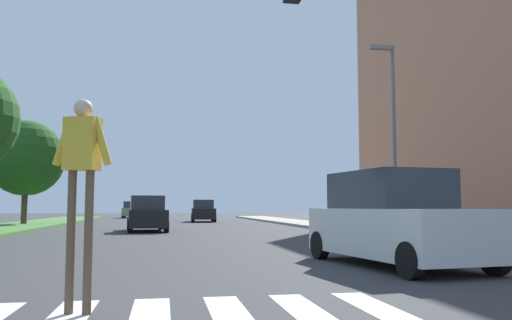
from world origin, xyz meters
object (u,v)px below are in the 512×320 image
at_px(sedan_midblock, 147,215).
at_px(sedan_far_horizon, 132,210).
at_px(pedestrian_performer, 82,169).
at_px(suv_crossing, 393,221).
at_px(tree_distant, 26,158).
at_px(street_lamp_right, 392,121).
at_px(sedan_distant, 203,212).

relative_size(sedan_midblock, sedan_far_horizon, 1.09).
distance_m(pedestrian_performer, suv_crossing, 7.02).
bearing_deg(tree_distant, sedan_midblock, -47.03).
xyz_separation_m(street_lamp_right, suv_crossing, (-4.13, -9.04, -3.66)).
bearing_deg(sedan_midblock, suv_crossing, -71.39).
distance_m(pedestrian_performer, sedan_far_horizon, 51.52).
relative_size(tree_distant, street_lamp_right, 0.86).
bearing_deg(sedan_far_horizon, tree_distant, -103.04).
distance_m(pedestrian_performer, sedan_midblock, 20.45).
bearing_deg(sedan_distant, tree_distant, -147.74).
bearing_deg(sedan_far_horizon, sedan_distant, -67.19).
xyz_separation_m(street_lamp_right, pedestrian_performer, (-9.82, -13.08, -2.93)).
bearing_deg(suv_crossing, pedestrian_performer, -144.61).
distance_m(street_lamp_right, sedan_distant, 24.05).
height_order(sedan_distant, sedan_far_horizon, sedan_distant).
height_order(street_lamp_right, sedan_distant, street_lamp_right).
xyz_separation_m(pedestrian_performer, sedan_distant, (4.13, 36.13, -0.86)).
xyz_separation_m(tree_distant, street_lamp_right, (17.39, -15.67, 0.35)).
height_order(sedan_midblock, sedan_far_horizon, sedan_midblock).
bearing_deg(street_lamp_right, tree_distant, 137.99).
relative_size(suv_crossing, sedan_distant, 1.06).
height_order(street_lamp_right, sedan_far_horizon, street_lamp_right).
bearing_deg(suv_crossing, street_lamp_right, 65.46).
bearing_deg(sedan_far_horizon, sedan_midblock, -85.41).
distance_m(pedestrian_performer, sedan_distant, 36.38).
xyz_separation_m(suv_crossing, sedan_distant, (-1.56, 32.09, -0.13)).
height_order(street_lamp_right, sedan_midblock, street_lamp_right).
bearing_deg(tree_distant, suv_crossing, -61.77).
xyz_separation_m(suv_crossing, sedan_midblock, (-5.52, 16.39, -0.13)).
distance_m(tree_distant, suv_crossing, 28.24).
bearing_deg(pedestrian_performer, street_lamp_right, 53.11).
distance_m(tree_distant, sedan_distant, 14.26).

